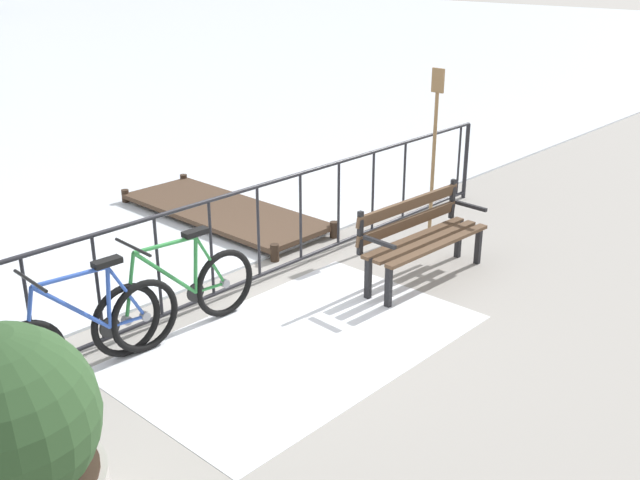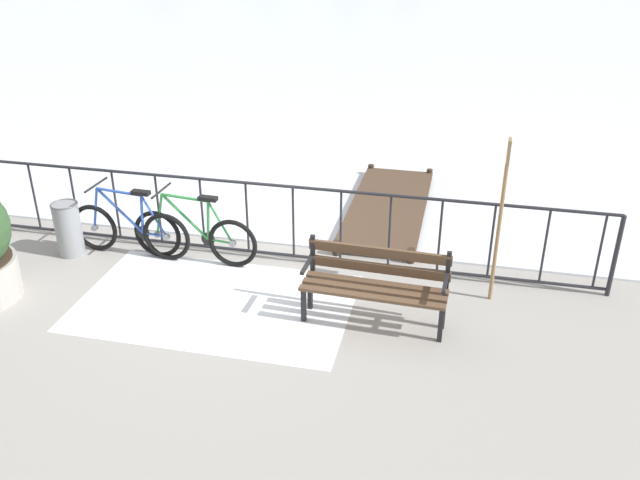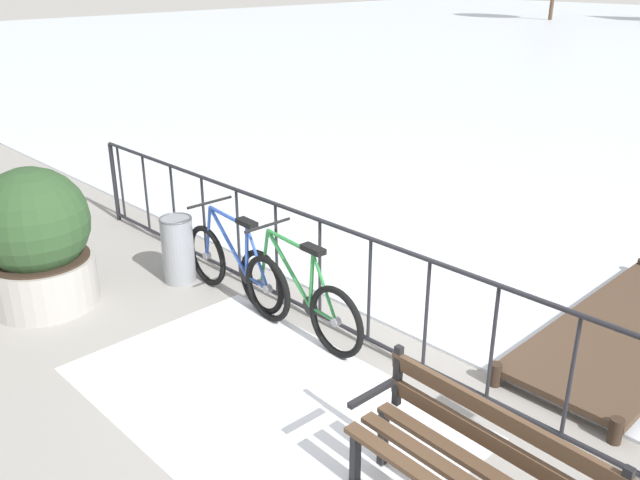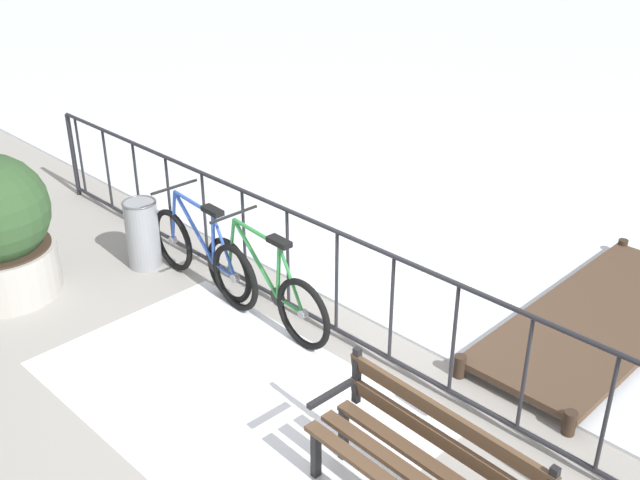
# 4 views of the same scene
# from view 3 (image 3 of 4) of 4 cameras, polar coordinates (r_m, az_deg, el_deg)

# --- Properties ---
(ground_plane) EXTENTS (160.00, 160.00, 0.00)m
(ground_plane) POSITION_cam_3_polar(r_m,az_deg,el_deg) (6.10, 4.09, -9.05)
(ground_plane) COLOR #9E9991
(snow_patch) EXTENTS (3.19, 1.97, 0.01)m
(snow_patch) POSITION_cam_3_polar(r_m,az_deg,el_deg) (5.42, -4.87, -13.54)
(snow_patch) COLOR white
(snow_patch) RESTS_ON ground
(railing_fence) EXTENTS (9.06, 0.06, 1.07)m
(railing_fence) POSITION_cam_3_polar(r_m,az_deg,el_deg) (5.83, 4.24, -4.36)
(railing_fence) COLOR #232328
(railing_fence) RESTS_ON ground
(bicycle_near_railing) EXTENTS (1.71, 0.52, 0.97)m
(bicycle_near_railing) POSITION_cam_3_polar(r_m,az_deg,el_deg) (6.75, -7.23, -2.39)
(bicycle_near_railing) COLOR black
(bicycle_near_railing) RESTS_ON ground
(bicycle_second) EXTENTS (1.71, 0.52, 0.97)m
(bicycle_second) POSITION_cam_3_polar(r_m,az_deg,el_deg) (6.12, -2.00, -4.92)
(bicycle_second) COLOR black
(bicycle_second) RESTS_ON ground
(park_bench) EXTENTS (1.62, 0.55, 0.89)m
(park_bench) POSITION_cam_3_polar(r_m,az_deg,el_deg) (4.17, 13.27, -18.11)
(park_bench) COLOR brown
(park_bench) RESTS_ON ground
(planter_with_shrub) EXTENTS (1.07, 1.07, 1.42)m
(planter_with_shrub) POSITION_cam_3_polar(r_m,az_deg,el_deg) (7.08, -23.06, -0.01)
(planter_with_shrub) COLOR #ADA8A0
(planter_with_shrub) RESTS_ON ground
(trash_bin) EXTENTS (0.35, 0.35, 0.73)m
(trash_bin) POSITION_cam_3_polar(r_m,az_deg,el_deg) (7.28, -12.05, -0.76)
(trash_bin) COLOR gray
(trash_bin) RESTS_ON ground
(wooden_dock) EXTENTS (1.10, 3.04, 0.20)m
(wooden_dock) POSITION_cam_3_polar(r_m,az_deg,el_deg) (6.72, 25.09, -7.01)
(wooden_dock) COLOR #4C3828
(wooden_dock) RESTS_ON ground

